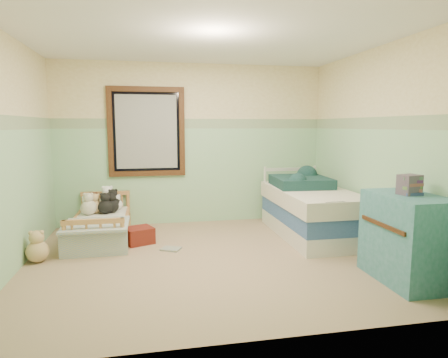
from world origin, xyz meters
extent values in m
cube|color=#9C815B|center=(0.00, 0.00, -0.01)|extent=(4.20, 3.60, 0.02)
cube|color=white|center=(0.00, 0.00, 2.51)|extent=(4.20, 3.60, 0.02)
cube|color=#D6C186|center=(0.00, 1.80, 1.25)|extent=(4.20, 0.04, 2.50)
cube|color=#D6C186|center=(0.00, -1.80, 1.25)|extent=(4.20, 0.04, 2.50)
cube|color=#D6C186|center=(-2.10, 0.00, 1.25)|extent=(0.04, 3.60, 2.50)
cube|color=#D6C186|center=(2.10, 0.00, 1.25)|extent=(0.04, 3.60, 2.50)
cube|color=#9BC99F|center=(0.00, 1.79, 0.75)|extent=(4.20, 0.01, 1.50)
cube|color=#37603F|center=(0.00, 1.79, 1.57)|extent=(4.20, 0.01, 0.15)
cube|color=black|center=(-0.70, 1.76, 1.45)|extent=(1.16, 0.06, 1.36)
cube|color=#B2B2AE|center=(-0.70, 1.77, 1.45)|extent=(0.92, 0.01, 1.12)
cube|color=#A16437|center=(-1.34, 1.05, 0.09)|extent=(0.72, 1.44, 0.19)
cube|color=white|center=(-1.34, 1.05, 0.25)|extent=(0.66, 1.38, 0.12)
cube|color=#719BCA|center=(-1.34, 0.60, 0.32)|extent=(0.78, 0.72, 0.03)
sphere|color=brown|center=(-1.49, 1.55, 0.40)|extent=(0.19, 0.19, 0.19)
sphere|color=white|center=(-1.29, 1.55, 0.43)|extent=(0.24, 0.24, 0.24)
sphere|color=tan|center=(-1.44, 1.33, 0.40)|extent=(0.19, 0.19, 0.19)
sphere|color=black|center=(-1.21, 1.33, 0.40)|extent=(0.19, 0.19, 0.19)
sphere|color=beige|center=(-1.63, 0.88, 0.12)|extent=(0.23, 0.23, 0.23)
sphere|color=tan|center=(-1.95, 0.26, 0.12)|extent=(0.25, 0.25, 0.25)
cube|color=silver|center=(1.55, 0.68, 0.11)|extent=(0.90, 1.81, 0.22)
cube|color=navy|center=(1.55, 0.68, 0.33)|extent=(0.90, 1.81, 0.22)
cube|color=beige|center=(1.55, 0.68, 0.55)|extent=(0.94, 1.84, 0.22)
cube|color=black|center=(1.50, 0.98, 0.73)|extent=(0.81, 0.86, 0.14)
cube|color=#266A6A|center=(1.82, -1.01, 0.44)|extent=(0.55, 0.87, 0.87)
cube|color=brown|center=(1.82, -1.00, 0.97)|extent=(0.23, 0.19, 0.20)
cube|color=#971707|center=(-0.83, 0.76, 0.11)|extent=(0.43, 0.41, 0.21)
cube|color=gold|center=(-0.44, 0.42, 0.01)|extent=(0.29, 0.26, 0.02)
sphere|color=white|center=(-1.16, 1.50, 0.38)|extent=(0.16, 0.16, 0.16)
sphere|color=beige|center=(-1.52, 1.24, 0.41)|extent=(0.21, 0.21, 0.21)
sphere|color=black|center=(-1.30, 1.27, 0.41)|extent=(0.20, 0.20, 0.20)
sphere|color=black|center=(-1.21, 1.50, 0.41)|extent=(0.21, 0.21, 0.21)
sphere|color=white|center=(-1.56, 1.30, 0.39)|extent=(0.17, 0.17, 0.17)
sphere|color=brown|center=(-1.22, 1.49, 0.40)|extent=(0.19, 0.19, 0.19)
camera|label=1|loc=(-0.68, -4.32, 1.54)|focal=31.12mm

